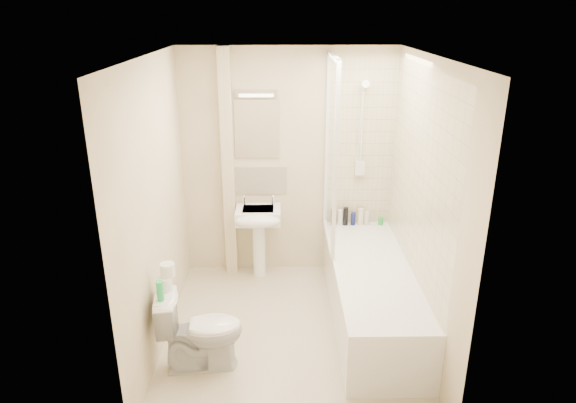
{
  "coord_description": "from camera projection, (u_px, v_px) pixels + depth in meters",
  "views": [
    {
      "loc": [
        -0.07,
        -3.9,
        2.73
      ],
      "look_at": [
        -0.01,
        0.2,
        1.18
      ],
      "focal_mm": 32.0,
      "sensor_mm": 36.0,
      "label": 1
    }
  ],
  "objects": [
    {
      "name": "bottle_cream",
      "position": [
        361.0,
        217.0,
        5.48
      ],
      "size": [
        0.06,
        0.06,
        0.18
      ],
      "primitive_type": "cylinder",
      "color": "beige",
      "rests_on": "bathtub"
    },
    {
      "name": "bottle_white_b",
      "position": [
        367.0,
        218.0,
        5.49
      ],
      "size": [
        0.05,
        0.05,
        0.15
      ],
      "primitive_type": "cylinder",
      "color": "silver",
      "rests_on": "bathtub"
    },
    {
      "name": "shower_fixture",
      "position": [
        362.0,
        133.0,
        5.2
      ],
      "size": [
        0.1,
        0.16,
        0.99
      ],
      "color": "white",
      "rests_on": "wall_back"
    },
    {
      "name": "pipe_boxing",
      "position": [
        228.0,
        167.0,
        5.3
      ],
      "size": [
        0.12,
        0.12,
        2.4
      ],
      "primitive_type": "cube",
      "color": "beige",
      "rests_on": "ground"
    },
    {
      "name": "tile_back",
      "position": [
        361.0,
        144.0,
        5.28
      ],
      "size": [
        0.7,
        0.01,
        1.75
      ],
      "primitive_type": "cube",
      "color": "beige",
      "rests_on": "wall_back"
    },
    {
      "name": "bottle_green",
      "position": [
        381.0,
        221.0,
        5.51
      ],
      "size": [
        0.06,
        0.06,
        0.08
      ],
      "primitive_type": "cylinder",
      "color": "green",
      "rests_on": "bathtub"
    },
    {
      "name": "ceiling",
      "position": [
        290.0,
        56.0,
        3.77
      ],
      "size": [
        2.2,
        2.5,
        0.02
      ],
      "primitive_type": "cube",
      "color": "white",
      "rests_on": "wall_back"
    },
    {
      "name": "toilet_roll_upper",
      "position": [
        168.0,
        270.0,
        3.98
      ],
      "size": [
        0.11,
        0.11,
        0.1
      ],
      "primitive_type": "cylinder",
      "color": "white",
      "rests_on": "toilet_roll_lower"
    },
    {
      "name": "splashback",
      "position": [
        258.0,
        180.0,
        5.41
      ],
      "size": [
        0.6,
        0.02,
        0.3
      ],
      "primitive_type": "cube",
      "color": "beige",
      "rests_on": "wall_back"
    },
    {
      "name": "wall_left",
      "position": [
        155.0,
        209.0,
        4.18
      ],
      "size": [
        0.02,
        2.5,
        2.4
      ],
      "primitive_type": "cube",
      "color": "beige",
      "rests_on": "ground"
    },
    {
      "name": "bottle_white_a",
      "position": [
        340.0,
        217.0,
        5.48
      ],
      "size": [
        0.05,
        0.05,
        0.17
      ],
      "primitive_type": "cylinder",
      "color": "silver",
      "rests_on": "bathtub"
    },
    {
      "name": "shower_screen",
      "position": [
        331.0,
        153.0,
        4.86
      ],
      "size": [
        0.04,
        0.92,
        1.8
      ],
      "color": "white",
      "rests_on": "bathtub"
    },
    {
      "name": "strip_light",
      "position": [
        256.0,
        93.0,
        5.06
      ],
      "size": [
        0.42,
        0.07,
        0.07
      ],
      "primitive_type": "cube",
      "color": "silver",
      "rests_on": "wall_back"
    },
    {
      "name": "toilet_roll_lower",
      "position": [
        165.0,
        284.0,
        3.99
      ],
      "size": [
        0.12,
        0.12,
        0.11
      ],
      "primitive_type": "cylinder",
      "color": "white",
      "rests_on": "toilet"
    },
    {
      "name": "green_bottle",
      "position": [
        160.0,
        291.0,
        3.83
      ],
      "size": [
        0.05,
        0.05,
        0.16
      ],
      "primitive_type": "cylinder",
      "color": "#29C560",
      "rests_on": "toilet"
    },
    {
      "name": "mirror",
      "position": [
        257.0,
        129.0,
        5.21
      ],
      "size": [
        0.46,
        0.01,
        0.6
      ],
      "primitive_type": "cube",
      "color": "white",
      "rests_on": "wall_back"
    },
    {
      "name": "bottle_black_b",
      "position": [
        346.0,
        216.0,
        5.48
      ],
      "size": [
        0.05,
        0.05,
        0.2
      ],
      "primitive_type": "cylinder",
      "color": "black",
      "rests_on": "bathtub"
    },
    {
      "name": "bathtub",
      "position": [
        371.0,
        292.0,
        4.71
      ],
      "size": [
        0.7,
        2.1,
        0.55
      ],
      "color": "white",
      "rests_on": "ground"
    },
    {
      "name": "tile_right",
      "position": [
        419.0,
        174.0,
        4.31
      ],
      "size": [
        0.01,
        2.1,
        1.75
      ],
      "primitive_type": "cube",
      "color": "beige",
      "rests_on": "wall_right"
    },
    {
      "name": "bottle_blue",
      "position": [
        353.0,
        219.0,
        5.49
      ],
      "size": [
        0.05,
        0.05,
        0.14
      ],
      "primitive_type": "cylinder",
      "color": "navy",
      "rests_on": "bathtub"
    },
    {
      "name": "bottle_black_a",
      "position": [
        333.0,
        217.0,
        5.48
      ],
      "size": [
        0.05,
        0.05,
        0.17
      ],
      "primitive_type": "cylinder",
      "color": "black",
      "rests_on": "bathtub"
    },
    {
      "name": "toilet",
      "position": [
        201.0,
        330.0,
        4.08
      ],
      "size": [
        0.51,
        0.74,
        0.67
      ],
      "primitive_type": "imported",
      "rotation": [
        0.0,
        0.0,
        1.68
      ],
      "color": "white",
      "rests_on": "ground"
    },
    {
      "name": "wall_back",
      "position": [
        288.0,
        165.0,
        5.36
      ],
      "size": [
        2.2,
        0.02,
        2.4
      ],
      "primitive_type": "cube",
      "color": "beige",
      "rests_on": "ground"
    },
    {
      "name": "wall_right",
      "position": [
        424.0,
        207.0,
        4.21
      ],
      "size": [
        0.02,
        2.5,
        2.4
      ],
      "primitive_type": "cube",
      "color": "beige",
      "rests_on": "ground"
    },
    {
      "name": "pedestal_sink",
      "position": [
        258.0,
        224.0,
        5.34
      ],
      "size": [
        0.46,
        0.45,
        0.9
      ],
      "color": "white",
      "rests_on": "ground"
    },
    {
      "name": "floor",
      "position": [
        290.0,
        332.0,
        4.61
      ],
      "size": [
        2.5,
        2.5,
        0.0
      ],
      "primitive_type": "plane",
      "color": "beige",
      "rests_on": "ground"
    }
  ]
}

